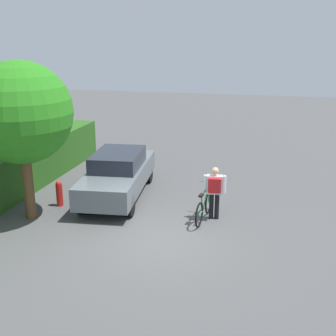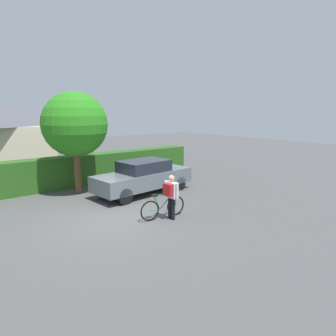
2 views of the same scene
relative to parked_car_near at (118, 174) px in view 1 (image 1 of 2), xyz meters
The scene contains 6 objects.
ground_plane 3.53m from the parked_car_near, 142.90° to the right, with size 60.00×60.00×0.00m, color #484848.
parked_car_near is the anchor object (origin of this frame).
bicycle 3.28m from the parked_car_near, 112.17° to the right, with size 1.74×0.50×0.99m.
person_rider 3.47m from the parked_car_near, 108.60° to the right, with size 0.37×0.63×1.54m.
tree_kerbside 3.71m from the parked_car_near, 140.52° to the left, with size 2.80×2.80×4.47m.
fire_hydrant 1.96m from the parked_car_near, 129.21° to the left, with size 0.20×0.20×0.81m.
Camera 1 is at (-9.83, -2.64, 5.03)m, focal length 46.22 mm.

